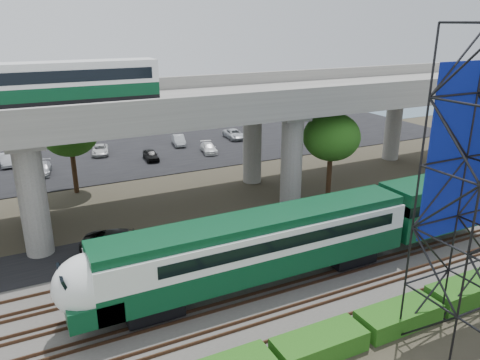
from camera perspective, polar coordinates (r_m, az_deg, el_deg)
ground at (r=26.55m, az=2.14°, el=-15.73°), size 140.00×140.00×0.00m
ballast_bed at (r=27.97m, az=0.13°, el=-13.49°), size 90.00×12.00×0.20m
service_road at (r=34.86m, az=-6.20°, el=-6.80°), size 90.00×5.00×0.08m
parking_lot at (r=56.21m, az=-14.69°, el=2.71°), size 90.00×18.00×0.08m
harbor_water at (r=77.34m, az=-18.26°, el=6.68°), size 140.00×40.00×0.03m
rail_tracks at (r=27.87m, az=0.13°, el=-13.18°), size 90.00×9.52×0.16m
commuter_train at (r=28.09m, az=6.28°, el=-6.98°), size 29.30×3.06×4.30m
overpass at (r=37.19m, az=-10.34°, el=7.93°), size 80.00×12.00×12.40m
hedge_strip at (r=23.77m, az=9.68°, el=-19.07°), size 34.60×1.80×1.20m
trees at (r=37.02m, az=-16.42°, el=3.21°), size 40.94×16.94×7.69m
suv at (r=32.78m, az=-13.87°, el=-7.40°), size 6.26×4.72×1.58m
parked_cars at (r=55.91m, az=-14.12°, el=3.35°), size 36.86×9.33×1.29m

